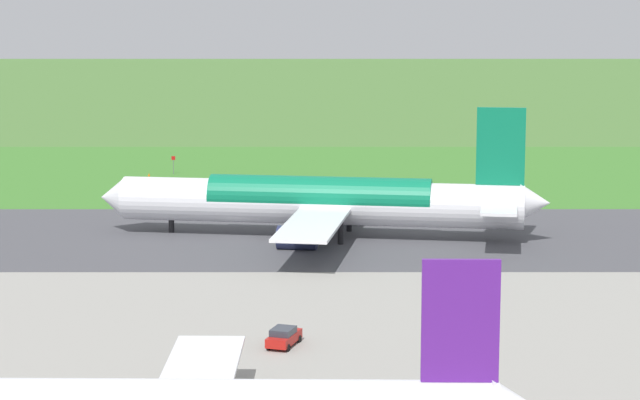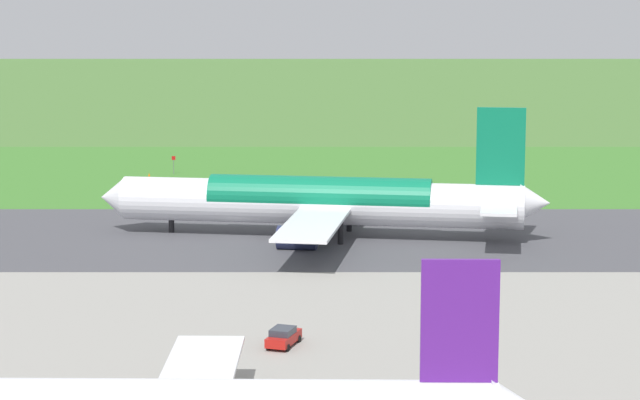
{
  "view_description": "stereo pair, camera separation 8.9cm",
  "coord_description": "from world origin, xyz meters",
  "px_view_note": "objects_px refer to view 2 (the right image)",
  "views": [
    {
      "loc": [
        -10.11,
        147.44,
        29.01
      ],
      "look_at": [
        -10.23,
        0.0,
        4.5
      ],
      "focal_mm": 70.72,
      "sensor_mm": 36.0,
      "label": 1
    },
    {
      "loc": [
        -10.2,
        147.44,
        29.01
      ],
      "look_at": [
        -10.23,
        0.0,
        4.5
      ],
      "focal_mm": 70.72,
      "sensor_mm": 36.0,
      "label": 2
    }
  ],
  "objects_px": {
    "airliner_main": "(323,201)",
    "traffic_cone_orange": "(149,175)",
    "no_stopping_sign": "(174,164)",
    "service_car_followme": "(283,337)"
  },
  "relations": [
    {
      "from": "airliner_main",
      "to": "traffic_cone_orange",
      "type": "height_order",
      "value": "airliner_main"
    },
    {
      "from": "service_car_followme",
      "to": "traffic_cone_orange",
      "type": "bearing_deg",
      "value": -76.03
    },
    {
      "from": "airliner_main",
      "to": "no_stopping_sign",
      "type": "bearing_deg",
      "value": -65.52
    },
    {
      "from": "service_car_followme",
      "to": "traffic_cone_orange",
      "type": "xyz_separation_m",
      "value": [
        24.04,
        -96.63,
        -0.57
      ]
    },
    {
      "from": "airliner_main",
      "to": "traffic_cone_orange",
      "type": "xyz_separation_m",
      "value": [
        27.45,
        -49.87,
        -4.08
      ]
    },
    {
      "from": "service_car_followme",
      "to": "no_stopping_sign",
      "type": "relative_size",
      "value": 1.56
    },
    {
      "from": "airliner_main",
      "to": "traffic_cone_orange",
      "type": "bearing_deg",
      "value": -61.17
    },
    {
      "from": "airliner_main",
      "to": "no_stopping_sign",
      "type": "xyz_separation_m",
      "value": [
        23.82,
        -52.33,
        -2.63
      ]
    },
    {
      "from": "airliner_main",
      "to": "no_stopping_sign",
      "type": "distance_m",
      "value": 57.56
    },
    {
      "from": "service_car_followme",
      "to": "airliner_main",
      "type": "bearing_deg",
      "value": -94.17
    }
  ]
}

